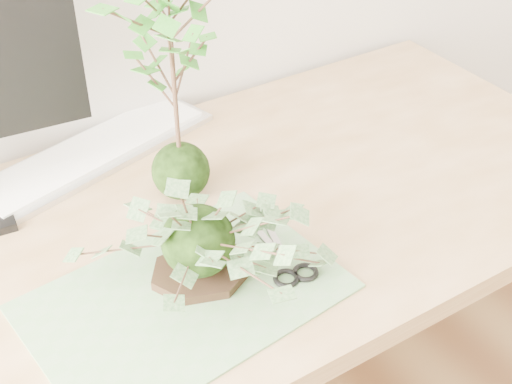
{
  "coord_description": "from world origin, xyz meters",
  "views": [
    {
      "loc": [
        -0.46,
        0.41,
        1.49
      ],
      "look_at": [
        0.0,
        1.14,
        0.84
      ],
      "focal_mm": 50.0,
      "sensor_mm": 36.0,
      "label": 1
    }
  ],
  "objects_px": {
    "ivy_kokedama": "(196,213)",
    "keyboard": "(94,152)",
    "maple_kokedama": "(171,39)",
    "desk": "(191,267)"
  },
  "relations": [
    {
      "from": "ivy_kokedama",
      "to": "keyboard",
      "type": "xyz_separation_m",
      "value": [
        -0.01,
        0.4,
        -0.12
      ]
    },
    {
      "from": "desk",
      "to": "keyboard",
      "type": "bearing_deg",
      "value": 100.27
    },
    {
      "from": "maple_kokedama",
      "to": "keyboard",
      "type": "xyz_separation_m",
      "value": [
        -0.09,
        0.2,
        -0.28
      ]
    },
    {
      "from": "maple_kokedama",
      "to": "desk",
      "type": "bearing_deg",
      "value": -111.57
    },
    {
      "from": "ivy_kokedama",
      "to": "keyboard",
      "type": "distance_m",
      "value": 0.41
    },
    {
      "from": "ivy_kokedama",
      "to": "keyboard",
      "type": "height_order",
      "value": "ivy_kokedama"
    },
    {
      "from": "ivy_kokedama",
      "to": "maple_kokedama",
      "type": "relative_size",
      "value": 0.74
    },
    {
      "from": "maple_kokedama",
      "to": "keyboard",
      "type": "height_order",
      "value": "maple_kokedama"
    },
    {
      "from": "ivy_kokedama",
      "to": "maple_kokedama",
      "type": "height_order",
      "value": "maple_kokedama"
    },
    {
      "from": "desk",
      "to": "ivy_kokedama",
      "type": "xyz_separation_m",
      "value": [
        -0.04,
        -0.12,
        0.21
      ]
    }
  ]
}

